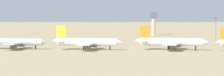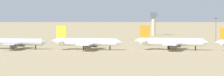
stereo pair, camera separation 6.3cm
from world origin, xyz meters
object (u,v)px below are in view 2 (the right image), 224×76
object	(u,v)px
parked_jet_orange_4	(171,42)
light_pole_west	(216,28)
parked_jet_yellow_3	(86,42)
parked_jet_white_2	(14,42)
control_tower	(153,22)

from	to	relation	value
parked_jet_orange_4	light_pole_west	bearing A→B (deg)	78.01
parked_jet_yellow_3	parked_jet_orange_4	bearing A→B (deg)	9.18
parked_jet_white_2	light_pole_west	size ratio (longest dim) A/B	2.35
parked_jet_white_2	parked_jet_orange_4	xyz separation A→B (m)	(86.55, 4.06, 0.30)
parked_jet_white_2	parked_jet_orange_4	world-z (taller)	parked_jet_orange_4
parked_jet_white_2	parked_jet_orange_4	bearing A→B (deg)	2.81
parked_jet_white_2	parked_jet_orange_4	size ratio (longest dim) A/B	0.93
parked_jet_white_2	control_tower	world-z (taller)	control_tower
control_tower	light_pole_west	bearing A→B (deg)	-63.26
parked_jet_yellow_3	light_pole_west	xyz separation A→B (m)	(73.04, 89.09, 4.99)
parked_jet_white_2	parked_jet_yellow_3	distance (m)	40.96
control_tower	light_pole_west	xyz separation A→B (m)	(47.18, -93.64, -2.25)
control_tower	light_pole_west	world-z (taller)	control_tower
parked_jet_orange_4	parked_jet_yellow_3	bearing A→B (deg)	-167.93
parked_jet_yellow_3	parked_jet_white_2	bearing A→B (deg)	-177.91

